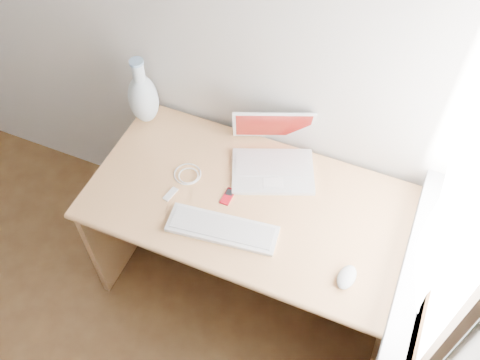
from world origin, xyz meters
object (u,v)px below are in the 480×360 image
at_px(desk, 262,215).
at_px(external_keyboard, 222,229).
at_px(laptop, 277,157).
at_px(vase, 143,97).

height_order(desk, external_keyboard, external_keyboard).
relative_size(desk, laptop, 3.37).
xyz_separation_m(laptop, vase, (-0.65, 0.02, 0.09)).
distance_m(external_keyboard, vase, 0.72).
distance_m(laptop, external_keyboard, 0.40).
distance_m(laptop, vase, 0.65).
height_order(laptop, external_keyboard, laptop).
height_order(desk, laptop, laptop).
distance_m(desk, laptop, 0.30).
bearing_deg(laptop, external_keyboard, -123.76).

